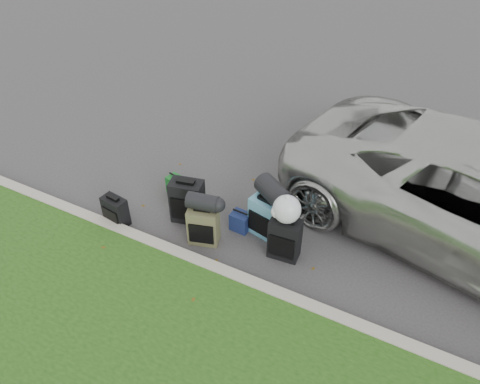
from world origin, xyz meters
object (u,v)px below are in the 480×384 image
at_px(suitcase_small_black, 116,211).
at_px(suitcase_large_black_left, 187,201).
at_px(suitcase_olive, 204,226).
at_px(tote_green, 176,185).
at_px(tote_navy, 240,221).
at_px(suitcase_teal, 265,217).
at_px(suitcase_large_black_right, 285,239).

relative_size(suitcase_small_black, suitcase_large_black_left, 0.67).
relative_size(suitcase_large_black_left, suitcase_olive, 1.19).
xyz_separation_m(tote_green, tote_navy, (1.42, -0.31, -0.00)).
relative_size(suitcase_teal, suitcase_large_black_right, 0.98).
height_order(suitcase_olive, tote_navy, suitcase_olive).
bearing_deg(suitcase_olive, suitcase_large_black_right, -3.84).
distance_m(suitcase_large_black_left, suitcase_teal, 1.26).
distance_m(suitcase_olive, suitcase_large_black_right, 1.23).
relative_size(suitcase_teal, tote_navy, 2.12).
bearing_deg(tote_green, tote_navy, 0.30).
xyz_separation_m(suitcase_large_black_left, suitcase_olive, (0.48, -0.31, -0.06)).
distance_m(suitcase_large_black_right, tote_navy, 0.88).
bearing_deg(suitcase_olive, tote_green, 125.75).
xyz_separation_m(suitcase_small_black, suitcase_large_black_right, (2.64, 0.58, 0.09)).
relative_size(suitcase_olive, tote_green, 1.99).
bearing_deg(suitcase_large_black_right, suitcase_large_black_left, 173.68).
height_order(suitcase_teal, tote_green, suitcase_teal).
height_order(suitcase_small_black, suitcase_large_black_right, suitcase_large_black_right).
relative_size(suitcase_large_black_left, suitcase_teal, 1.12).
bearing_deg(suitcase_small_black, suitcase_large_black_left, 39.94).
xyz_separation_m(suitcase_olive, suitcase_large_black_right, (1.20, 0.28, 0.03)).
distance_m(suitcase_teal, tote_green, 1.81).
relative_size(suitcase_large_black_left, tote_green, 2.36).
xyz_separation_m(suitcase_small_black, tote_navy, (1.81, 0.79, -0.09)).
bearing_deg(suitcase_teal, suitcase_olive, -129.97).
distance_m(suitcase_small_black, tote_navy, 1.97).
distance_m(tote_green, tote_navy, 1.45).
relative_size(suitcase_small_black, tote_navy, 1.60).
bearing_deg(suitcase_olive, suitcase_large_black_left, 130.06).
distance_m(suitcase_large_black_right, tote_green, 2.31).
bearing_deg(suitcase_olive, tote_navy, 35.89).
height_order(suitcase_large_black_left, suitcase_large_black_right, suitcase_large_black_left).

